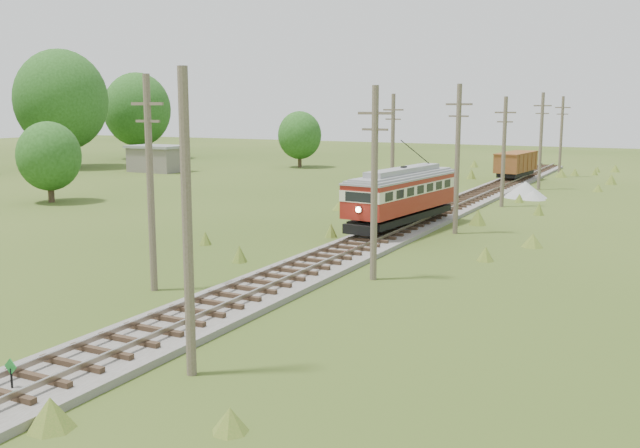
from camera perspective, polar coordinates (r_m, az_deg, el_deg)
The scene contains 18 objects.
railbed_main at distance 48.01m, azimuth 8.12°, elevation 0.34°, with size 3.60×96.00×0.57m.
switch_marker at distance 21.15m, azimuth -23.47°, elevation -10.97°, with size 0.45×0.06×1.08m.
streetcar at distance 44.40m, azimuth 6.68°, elevation 2.55°, with size 3.71×11.31×5.12m.
gondola at distance 75.59m, azimuth 15.41°, elevation 4.70°, with size 3.03×7.60×2.47m.
gravel_pile at distance 62.73m, azimuth 16.19°, elevation 2.61°, with size 3.77×3.99×1.37m.
utility_pole_r_1 at distance 20.35m, azimuth -10.57°, elevation -0.13°, with size 0.30×0.30×8.80m.
utility_pole_r_2 at distance 31.46m, azimuth 4.37°, elevation 3.40°, with size 1.60×0.30×8.60m.
utility_pole_r_3 at distance 43.69m, azimuth 10.93°, elevation 5.22°, with size 1.60×0.30×9.00m.
utility_pole_r_4 at distance 56.33m, azimuth 14.49°, elevation 5.70°, with size 1.60×0.30×8.40m.
utility_pole_r_5 at distance 68.96m, azimuth 17.26°, elevation 6.43°, with size 1.60×0.30×8.90m.
utility_pole_r_6 at distance 81.81m, azimuth 18.74°, elevation 6.70°, with size 1.60×0.30×8.70m.
utility_pole_l_a at distance 30.28m, azimuth -13.43°, elevation 3.32°, with size 1.60×0.30×9.00m.
utility_pole_l_b at distance 54.70m, azimuth 5.83°, elevation 5.96°, with size 1.60×0.30×8.60m.
tree_left_4 at distance 95.00m, azimuth -20.01°, elevation 9.30°, with size 11.34×11.34×14.61m.
tree_left_5 at distance 107.88m, azimuth -14.42°, elevation 8.86°, with size 9.66×9.66×12.44m.
tree_mid_a at distance 90.08m, azimuth -1.64°, elevation 7.11°, with size 5.46×5.46×7.03m.
tree_mid_c at distance 61.22m, azimuth -20.87°, elevation 5.09°, with size 5.04×5.04×6.49m.
shed at distance 86.29m, azimuth -12.89°, elevation 5.14°, with size 6.40×4.40×3.10m.
Camera 1 is at (15.45, -10.83, 7.74)m, focal length 40.00 mm.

